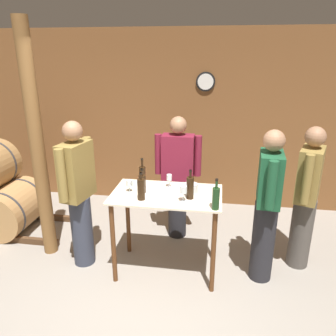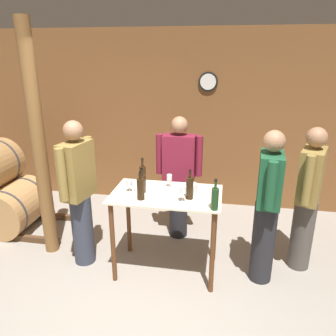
{
  "view_description": "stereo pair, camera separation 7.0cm",
  "coord_description": "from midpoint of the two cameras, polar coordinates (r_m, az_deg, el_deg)",
  "views": [
    {
      "loc": [
        0.64,
        -2.29,
        2.34
      ],
      "look_at": [
        0.13,
        0.93,
        1.19
      ],
      "focal_mm": 35.0,
      "sensor_mm": 36.0,
      "label": 1
    },
    {
      "loc": [
        0.71,
        -2.28,
        2.34
      ],
      "look_at": [
        0.13,
        0.93,
        1.19
      ],
      "focal_mm": 35.0,
      "sensor_mm": 36.0,
      "label": 2
    }
  ],
  "objects": [
    {
      "name": "wine_bottle_left",
      "position": [
        3.46,
        -5.09,
        -2.68
      ],
      "size": [
        0.08,
        0.08,
        0.26
      ],
      "color": "black",
      "rests_on": "tasting_table"
    },
    {
      "name": "wine_bottle_center",
      "position": [
        3.29,
        -5.31,
        -3.64
      ],
      "size": [
        0.08,
        0.08,
        0.29
      ],
      "color": "black",
      "rests_on": "tasting_table"
    },
    {
      "name": "ice_bucket",
      "position": [
        3.46,
        3.45,
        -3.52
      ],
      "size": [
        0.14,
        0.14,
        0.1
      ],
      "color": "silver",
      "rests_on": "tasting_table"
    },
    {
      "name": "person_host",
      "position": [
        3.5,
        16.31,
        -6.19
      ],
      "size": [
        0.25,
        0.59,
        1.66
      ],
      "color": "#232328",
      "rests_on": "ground_plane"
    },
    {
      "name": "wooden_post",
      "position": [
        3.96,
        -22.29,
        3.45
      ],
      "size": [
        0.16,
        0.16,
        2.7
      ],
      "color": "brown",
      "rests_on": "ground_plane"
    },
    {
      "name": "wine_glass_near_center",
      "position": [
        3.57,
        -0.35,
        -1.77
      ],
      "size": [
        0.06,
        0.06,
        0.15
      ],
      "color": "silver",
      "rests_on": "tasting_table"
    },
    {
      "name": "wine_bottle_far_right",
      "position": [
        3.1,
        7.69,
        -5.16
      ],
      "size": [
        0.07,
        0.07,
        0.31
      ],
      "color": "#193819",
      "rests_on": "tasting_table"
    },
    {
      "name": "wine_bottle_right",
      "position": [
        3.3,
        3.27,
        -3.38
      ],
      "size": [
        0.08,
        0.08,
        0.31
      ],
      "color": "black",
      "rests_on": "tasting_table"
    },
    {
      "name": "person_visitor_near_door",
      "position": [
        4.19,
        1.23,
        -1.37
      ],
      "size": [
        0.59,
        0.24,
        1.62
      ],
      "color": "#232328",
      "rests_on": "ground_plane"
    },
    {
      "name": "ground_plane",
      "position": [
        3.33,
        -5.93,
        -25.25
      ],
      "size": [
        14.0,
        14.0,
        0.0
      ],
      "primitive_type": "plane",
      "color": "gray"
    },
    {
      "name": "wine_glass_near_right",
      "position": [
        3.23,
        2.07,
        -3.85
      ],
      "size": [
        0.07,
        0.07,
        0.17
      ],
      "color": "silver",
      "rests_on": "tasting_table"
    },
    {
      "name": "back_wall",
      "position": [
        5.14,
        1.22,
        8.29
      ],
      "size": [
        8.4,
        0.08,
        2.7
      ],
      "color": "brown",
      "rests_on": "ground_plane"
    },
    {
      "name": "tasting_table",
      "position": [
        3.53,
        -0.82,
        -7.17
      ],
      "size": [
        1.16,
        0.69,
        0.94
      ],
      "color": "beige",
      "rests_on": "ground_plane"
    },
    {
      "name": "wine_bottle_far_left",
      "position": [
        3.63,
        -5.03,
        -1.27
      ],
      "size": [
        0.07,
        0.07,
        0.32
      ],
      "color": "black",
      "rests_on": "tasting_table"
    },
    {
      "name": "person_visitor_bearded",
      "position": [
        3.74,
        -15.86,
        -4.12
      ],
      "size": [
        0.29,
        0.58,
        1.69
      ],
      "color": "#333847",
      "rests_on": "ground_plane"
    },
    {
      "name": "person_visitor_with_scarf",
      "position": [
        3.87,
        22.48,
        -4.58
      ],
      "size": [
        0.34,
        0.56,
        1.64
      ],
      "color": "#4C4742",
      "rests_on": "ground_plane"
    },
    {
      "name": "wine_glass_near_left",
      "position": [
        3.48,
        -7.32,
        -2.69
      ],
      "size": [
        0.07,
        0.07,
        0.13
      ],
      "color": "silver",
      "rests_on": "tasting_table"
    }
  ]
}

